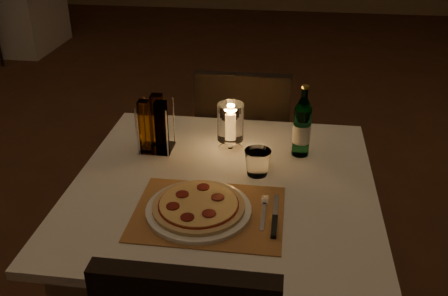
# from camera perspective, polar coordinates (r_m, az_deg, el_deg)

# --- Properties ---
(floor) EXTENTS (8.00, 10.00, 0.02)m
(floor) POSITION_cam_1_polar(r_m,az_deg,el_deg) (2.70, -1.14, -9.02)
(floor) COLOR #4C2918
(floor) RESTS_ON ground
(main_table) EXTENTS (1.00, 1.00, 0.74)m
(main_table) POSITION_cam_1_polar(r_m,az_deg,el_deg) (1.89, -0.08, -13.39)
(main_table) COLOR silver
(main_table) RESTS_ON ground
(chair_far) EXTENTS (0.42, 0.42, 0.90)m
(chair_far) POSITION_cam_1_polar(r_m,az_deg,el_deg) (2.38, 2.25, 1.30)
(chair_far) COLOR black
(chair_far) RESTS_ON ground
(placemat) EXTENTS (0.45, 0.34, 0.00)m
(placemat) POSITION_cam_1_polar(r_m,az_deg,el_deg) (1.52, -1.78, -7.44)
(placemat) COLOR #AB703B
(placemat) RESTS_ON main_table
(plate) EXTENTS (0.32, 0.32, 0.01)m
(plate) POSITION_cam_1_polar(r_m,az_deg,el_deg) (1.52, -2.91, -7.07)
(plate) COLOR white
(plate) RESTS_ON placemat
(pizza) EXTENTS (0.28, 0.28, 0.02)m
(pizza) POSITION_cam_1_polar(r_m,az_deg,el_deg) (1.51, -2.93, -6.57)
(pizza) COLOR #D8B77F
(pizza) RESTS_ON plate
(fork) EXTENTS (0.02, 0.18, 0.00)m
(fork) POSITION_cam_1_polar(r_m,az_deg,el_deg) (1.53, 4.58, -7.06)
(fork) COLOR silver
(fork) RESTS_ON placemat
(knife) EXTENTS (0.02, 0.22, 0.01)m
(knife) POSITION_cam_1_polar(r_m,az_deg,el_deg) (1.48, 5.80, -8.41)
(knife) COLOR black
(knife) RESTS_ON placemat
(tumbler) EXTENTS (0.09, 0.09, 0.09)m
(tumbler) POSITION_cam_1_polar(r_m,az_deg,el_deg) (1.69, 3.85, -1.66)
(tumbler) COLOR white
(tumbler) RESTS_ON main_table
(water_bottle) EXTENTS (0.06, 0.06, 0.27)m
(water_bottle) POSITION_cam_1_polar(r_m,az_deg,el_deg) (1.80, 8.90, 2.32)
(water_bottle) COLOR #59A672
(water_bottle) RESTS_ON main_table
(hurricane_candle) EXTENTS (0.10, 0.10, 0.19)m
(hurricane_candle) POSITION_cam_1_polar(r_m,az_deg,el_deg) (1.81, 0.75, 2.78)
(hurricane_candle) COLOR white
(hurricane_candle) RESTS_ON main_table
(cruet_caddy) EXTENTS (0.12, 0.12, 0.21)m
(cruet_caddy) POSITION_cam_1_polar(r_m,az_deg,el_deg) (1.83, -7.88, 2.43)
(cruet_caddy) COLOR white
(cruet_caddy) RESTS_ON main_table
(neighbor_table_left) EXTENTS (1.00, 1.00, 0.74)m
(neighbor_table_left) POSITION_cam_1_polar(r_m,az_deg,el_deg) (5.96, -23.11, 14.05)
(neighbor_table_left) COLOR silver
(neighbor_table_left) RESTS_ON ground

